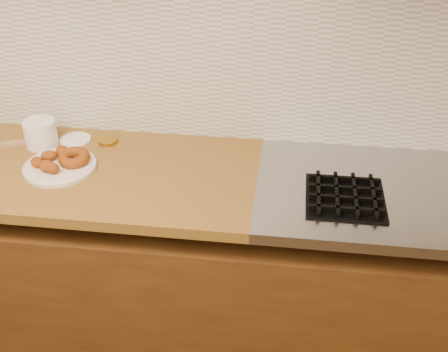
# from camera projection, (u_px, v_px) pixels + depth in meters

# --- Properties ---
(wall_back) EXTENTS (4.00, 0.02, 2.70)m
(wall_back) POSITION_uv_depth(u_px,v_px,m) (131.00, 20.00, 2.04)
(wall_back) COLOR tan
(wall_back) RESTS_ON ground
(base_cabinet) EXTENTS (3.60, 0.60, 0.77)m
(base_cabinet) POSITION_uv_depth(u_px,v_px,m) (132.00, 275.00, 2.30)
(base_cabinet) COLOR #533511
(base_cabinet) RESTS_ON floor
(stovetop) EXTENTS (1.30, 0.62, 0.04)m
(stovetop) POSITION_uv_depth(u_px,v_px,m) (447.00, 198.00, 1.91)
(stovetop) COLOR #9EA0A5
(stovetop) RESTS_ON base_cabinet
(backsplash) EXTENTS (3.60, 0.02, 0.60)m
(backsplash) POSITION_uv_depth(u_px,v_px,m) (133.00, 60.00, 2.11)
(backsplash) COLOR silver
(backsplash) RESTS_ON wall_back
(burner_grates) EXTENTS (0.91, 0.26, 0.03)m
(burner_grates) POSITION_uv_depth(u_px,v_px,m) (446.00, 203.00, 1.83)
(burner_grates) COLOR black
(burner_grates) RESTS_ON stovetop
(donut_plate) EXTENTS (0.26, 0.26, 0.01)m
(donut_plate) POSITION_uv_depth(u_px,v_px,m) (60.00, 167.00, 2.02)
(donut_plate) COLOR silver
(donut_plate) RESTS_ON butcher_block
(ring_donut) EXTENTS (0.12, 0.12, 0.05)m
(ring_donut) POSITION_uv_depth(u_px,v_px,m) (74.00, 158.00, 2.02)
(ring_donut) COLOR #974F17
(ring_donut) RESTS_ON donut_plate
(fried_dough_chunks) EXTENTS (0.14, 0.18, 0.04)m
(fried_dough_chunks) POSITION_uv_depth(u_px,v_px,m) (50.00, 160.00, 2.01)
(fried_dough_chunks) COLOR #974F17
(fried_dough_chunks) RESTS_ON donut_plate
(plastic_tub) EXTENTS (0.13, 0.13, 0.10)m
(plastic_tub) POSITION_uv_depth(u_px,v_px,m) (41.00, 133.00, 2.15)
(plastic_tub) COLOR white
(plastic_tub) RESTS_ON butcher_block
(tub_lid) EXTENTS (0.15, 0.15, 0.01)m
(tub_lid) POSITION_uv_depth(u_px,v_px,m) (75.00, 140.00, 2.20)
(tub_lid) COLOR white
(tub_lid) RESTS_ON butcher_block
(brass_jar_lid) EXTENTS (0.08, 0.08, 0.01)m
(brass_jar_lid) POSITION_uv_depth(u_px,v_px,m) (108.00, 141.00, 2.19)
(brass_jar_lid) COLOR #A47B1E
(brass_jar_lid) RESTS_ON butcher_block
(wooden_utensil) EXTENTS (0.18, 0.10, 0.01)m
(wooden_utensil) POSITION_uv_depth(u_px,v_px,m) (14.00, 143.00, 2.17)
(wooden_utensil) COLOR #A17854
(wooden_utensil) RESTS_ON butcher_block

